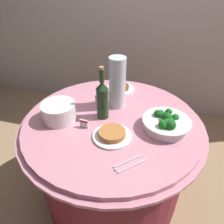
{
  "coord_description": "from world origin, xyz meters",
  "views": [
    {
      "loc": [
        0.27,
        -1.01,
        1.51
      ],
      "look_at": [
        0.0,
        0.0,
        0.79
      ],
      "focal_mm": 32.99,
      "sensor_mm": 36.0,
      "label": 1
    }
  ],
  "objects_px": {
    "food_plate_peanuts": "(112,134)",
    "serving_tongs": "(129,164)",
    "broccoli_bowl": "(166,123)",
    "food_plate_stir_fry": "(120,88)",
    "decorative_fruit_vase": "(117,86)",
    "plate_stack": "(59,112)",
    "label_placard_front": "(84,123)",
    "wine_bottle": "(102,99)",
    "label_placard_mid": "(99,98)"
  },
  "relations": [
    {
      "from": "decorative_fruit_vase",
      "to": "serving_tongs",
      "type": "xyz_separation_m",
      "value": [
        0.18,
        -0.5,
        -0.14
      ]
    },
    {
      "from": "serving_tongs",
      "to": "label_placard_mid",
      "type": "xyz_separation_m",
      "value": [
        -0.32,
        0.51,
        0.03
      ]
    },
    {
      "from": "broccoli_bowl",
      "to": "label_placard_front",
      "type": "height_order",
      "value": "broccoli_bowl"
    },
    {
      "from": "broccoli_bowl",
      "to": "decorative_fruit_vase",
      "type": "height_order",
      "value": "decorative_fruit_vase"
    },
    {
      "from": "wine_bottle",
      "to": "decorative_fruit_vase",
      "type": "relative_size",
      "value": 0.99
    },
    {
      "from": "broccoli_bowl",
      "to": "decorative_fruit_vase",
      "type": "relative_size",
      "value": 0.82
    },
    {
      "from": "food_plate_peanuts",
      "to": "serving_tongs",
      "type": "bearing_deg",
      "value": -53.57
    },
    {
      "from": "decorative_fruit_vase",
      "to": "label_placard_mid",
      "type": "distance_m",
      "value": 0.18
    },
    {
      "from": "broccoli_bowl",
      "to": "serving_tongs",
      "type": "distance_m",
      "value": 0.36
    },
    {
      "from": "broccoli_bowl",
      "to": "serving_tongs",
      "type": "relative_size",
      "value": 1.93
    },
    {
      "from": "broccoli_bowl",
      "to": "food_plate_stir_fry",
      "type": "bearing_deg",
      "value": 132.0
    },
    {
      "from": "food_plate_peanuts",
      "to": "label_placard_front",
      "type": "xyz_separation_m",
      "value": [
        -0.18,
        0.04,
        0.01
      ]
    },
    {
      "from": "wine_bottle",
      "to": "label_placard_front",
      "type": "xyz_separation_m",
      "value": [
        -0.08,
        -0.13,
        -0.1
      ]
    },
    {
      "from": "decorative_fruit_vase",
      "to": "food_plate_peanuts",
      "type": "bearing_deg",
      "value": -80.95
    },
    {
      "from": "label_placard_mid",
      "to": "plate_stack",
      "type": "bearing_deg",
      "value": -123.3
    },
    {
      "from": "plate_stack",
      "to": "label_placard_front",
      "type": "relative_size",
      "value": 3.82
    },
    {
      "from": "decorative_fruit_vase",
      "to": "food_plate_peanuts",
      "type": "relative_size",
      "value": 1.55
    },
    {
      "from": "food_plate_stir_fry",
      "to": "food_plate_peanuts",
      "type": "height_order",
      "value": "food_plate_peanuts"
    },
    {
      "from": "plate_stack",
      "to": "food_plate_peanuts",
      "type": "bearing_deg",
      "value": -12.49
    },
    {
      "from": "food_plate_stir_fry",
      "to": "broccoli_bowl",
      "type": "bearing_deg",
      "value": -48.0
    },
    {
      "from": "plate_stack",
      "to": "food_plate_peanuts",
      "type": "height_order",
      "value": "plate_stack"
    },
    {
      "from": "broccoli_bowl",
      "to": "food_plate_stir_fry",
      "type": "height_order",
      "value": "broccoli_bowl"
    },
    {
      "from": "broccoli_bowl",
      "to": "label_placard_mid",
      "type": "bearing_deg",
      "value": 158.0
    },
    {
      "from": "plate_stack",
      "to": "serving_tongs",
      "type": "height_order",
      "value": "plate_stack"
    },
    {
      "from": "plate_stack",
      "to": "serving_tongs",
      "type": "xyz_separation_m",
      "value": [
        0.49,
        -0.25,
        -0.05
      ]
    },
    {
      "from": "decorative_fruit_vase",
      "to": "label_placard_front",
      "type": "relative_size",
      "value": 6.18
    },
    {
      "from": "plate_stack",
      "to": "wine_bottle",
      "type": "distance_m",
      "value": 0.28
    },
    {
      "from": "wine_bottle",
      "to": "food_plate_stir_fry",
      "type": "relative_size",
      "value": 1.53
    },
    {
      "from": "plate_stack",
      "to": "label_placard_front",
      "type": "bearing_deg",
      "value": -13.34
    },
    {
      "from": "broccoli_bowl",
      "to": "food_plate_stir_fry",
      "type": "xyz_separation_m",
      "value": [
        -0.36,
        0.4,
        -0.03
      ]
    },
    {
      "from": "food_plate_stir_fry",
      "to": "food_plate_peanuts",
      "type": "distance_m",
      "value": 0.56
    },
    {
      "from": "broccoli_bowl",
      "to": "food_plate_peanuts",
      "type": "distance_m",
      "value": 0.32
    },
    {
      "from": "plate_stack",
      "to": "food_plate_stir_fry",
      "type": "relative_size",
      "value": 0.95
    },
    {
      "from": "label_placard_mid",
      "to": "label_placard_front",
      "type": "bearing_deg",
      "value": -88.91
    },
    {
      "from": "food_plate_peanuts",
      "to": "label_placard_front",
      "type": "bearing_deg",
      "value": 168.33
    },
    {
      "from": "decorative_fruit_vase",
      "to": "wine_bottle",
      "type": "bearing_deg",
      "value": -109.21
    },
    {
      "from": "plate_stack",
      "to": "wine_bottle",
      "type": "xyz_separation_m",
      "value": [
        0.25,
        0.09,
        0.07
      ]
    },
    {
      "from": "label_placard_front",
      "to": "label_placard_mid",
      "type": "relative_size",
      "value": 1.0
    },
    {
      "from": "decorative_fruit_vase",
      "to": "label_placard_front",
      "type": "height_order",
      "value": "decorative_fruit_vase"
    },
    {
      "from": "food_plate_stir_fry",
      "to": "plate_stack",
      "type": "bearing_deg",
      "value": -120.55
    },
    {
      "from": "broccoli_bowl",
      "to": "serving_tongs",
      "type": "height_order",
      "value": "broccoli_bowl"
    },
    {
      "from": "decorative_fruit_vase",
      "to": "label_placard_mid",
      "type": "relative_size",
      "value": 6.18
    },
    {
      "from": "broccoli_bowl",
      "to": "label_placard_mid",
      "type": "relative_size",
      "value": 5.09
    },
    {
      "from": "wine_bottle",
      "to": "food_plate_stir_fry",
      "type": "xyz_separation_m",
      "value": [
        0.03,
        0.38,
        -0.12
      ]
    },
    {
      "from": "serving_tongs",
      "to": "label_placard_front",
      "type": "bearing_deg",
      "value": 145.68
    },
    {
      "from": "food_plate_stir_fry",
      "to": "decorative_fruit_vase",
      "type": "bearing_deg",
      "value": -83.16
    },
    {
      "from": "plate_stack",
      "to": "label_placard_mid",
      "type": "bearing_deg",
      "value": 56.7
    },
    {
      "from": "broccoli_bowl",
      "to": "plate_stack",
      "type": "relative_size",
      "value": 1.33
    },
    {
      "from": "decorative_fruit_vase",
      "to": "serving_tongs",
      "type": "bearing_deg",
      "value": -70.16
    },
    {
      "from": "decorative_fruit_vase",
      "to": "food_plate_peanuts",
      "type": "height_order",
      "value": "decorative_fruit_vase"
    }
  ]
}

